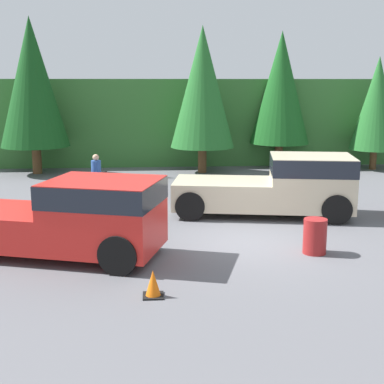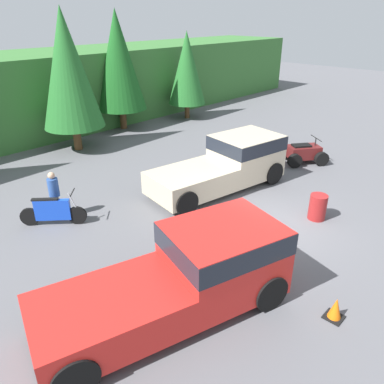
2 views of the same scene
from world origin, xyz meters
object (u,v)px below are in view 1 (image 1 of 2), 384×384
(rider_person, at_px, (96,176))
(steel_barrel, at_px, (315,236))
(pickup_truck_red, at_px, (68,216))
(traffic_cone, at_px, (153,284))
(pickup_truck_second, at_px, (281,184))
(dirt_bike, at_px, (87,190))

(rider_person, bearing_deg, steel_barrel, -9.27)
(pickup_truck_red, height_order, traffic_cone, pickup_truck_red)
(steel_barrel, bearing_deg, pickup_truck_second, 88.86)
(pickup_truck_second, relative_size, steel_barrel, 6.66)
(pickup_truck_red, height_order, pickup_truck_second, same)
(pickup_truck_second, relative_size, rider_person, 3.49)
(pickup_truck_red, bearing_deg, traffic_cone, -35.84)
(pickup_truck_red, distance_m, pickup_truck_second, 7.14)
(pickup_truck_red, bearing_deg, dirt_bike, 109.17)
(pickup_truck_red, relative_size, traffic_cone, 11.04)
(pickup_truck_second, height_order, dirt_bike, pickup_truck_second)
(pickup_truck_second, bearing_deg, rider_person, 166.74)
(pickup_truck_red, relative_size, pickup_truck_second, 1.04)
(traffic_cone, relative_size, steel_barrel, 0.62)
(rider_person, distance_m, traffic_cone, 9.16)
(rider_person, distance_m, steel_barrel, 8.83)
(pickup_truck_red, distance_m, traffic_cone, 3.45)
(pickup_truck_red, relative_size, rider_person, 3.61)
(pickup_truck_second, distance_m, traffic_cone, 7.57)
(rider_person, bearing_deg, pickup_truck_second, 14.79)
(pickup_truck_red, bearing_deg, pickup_truck_second, 47.57)
(pickup_truck_second, relative_size, traffic_cone, 10.66)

